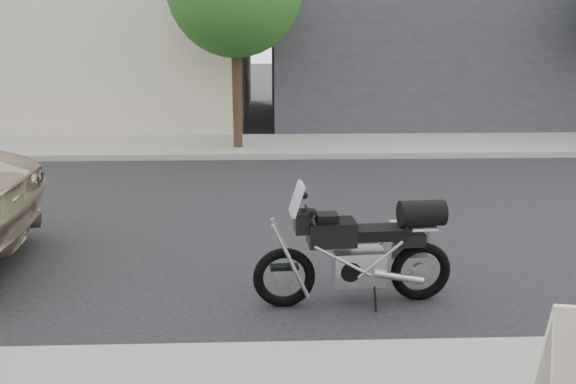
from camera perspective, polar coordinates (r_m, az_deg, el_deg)
The scene contains 5 objects.
ground at distance 9.35m, azimuth 5.40°, elevation -3.09°, with size 120.00×120.00×0.00m, color black.
far_sidewalk at distance 15.60m, azimuth 2.40°, elevation 4.75°, with size 44.00×3.00×0.15m, color gray.
far_building_dark at distance 23.75m, azimuth 18.91°, elevation 15.92°, with size 16.00×11.00×7.00m.
far_building_cream at distance 23.64m, azimuth -22.31°, elevation 16.84°, with size 14.00×11.00×8.00m.
motorcycle at distance 6.45m, azimuth 8.00°, elevation -5.90°, with size 2.29×0.84×1.45m.
Camera 1 is at (1.19, 8.79, 2.95)m, focal length 35.00 mm.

